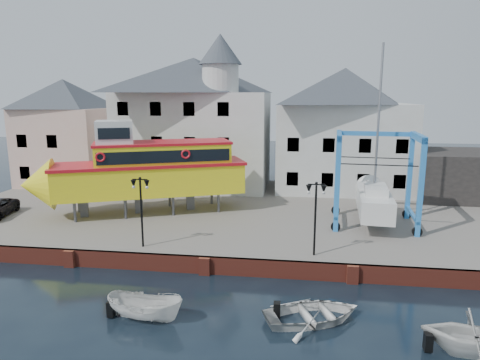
# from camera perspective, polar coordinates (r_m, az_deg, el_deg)

# --- Properties ---
(ground) EXTENTS (140.00, 140.00, 0.00)m
(ground) POSITION_cam_1_polar(r_m,az_deg,el_deg) (24.48, -4.70, -12.41)
(ground) COLOR black
(ground) RESTS_ON ground
(hardstanding) EXTENTS (44.00, 22.00, 1.00)m
(hardstanding) POSITION_cam_1_polar(r_m,az_deg,el_deg) (34.51, -0.73, -4.36)
(hardstanding) COLOR slate
(hardstanding) RESTS_ON ground
(quay_wall) EXTENTS (44.00, 0.47, 1.00)m
(quay_wall) POSITION_cam_1_polar(r_m,az_deg,el_deg) (24.37, -4.66, -11.24)
(quay_wall) COLOR maroon
(quay_wall) RESTS_ON ground
(building_pink) EXTENTS (8.00, 7.00, 10.30)m
(building_pink) POSITION_cam_1_polar(r_m,az_deg,el_deg) (46.15, -22.14, 5.94)
(building_pink) COLOR beige
(building_pink) RESTS_ON hardstanding
(building_white_main) EXTENTS (14.00, 8.30, 14.00)m
(building_white_main) POSITION_cam_1_polar(r_m,az_deg,el_deg) (41.50, -5.92, 7.84)
(building_white_main) COLOR beige
(building_white_main) RESTS_ON hardstanding
(building_white_right) EXTENTS (12.00, 8.00, 11.20)m
(building_white_right) POSITION_cam_1_polar(r_m,az_deg,el_deg) (41.15, 13.55, 6.52)
(building_white_right) COLOR beige
(building_white_right) RESTS_ON hardstanding
(shed_dark) EXTENTS (8.00, 7.00, 4.00)m
(shed_dark) POSITION_cam_1_polar(r_m,az_deg,el_deg) (41.84, 27.33, 0.66)
(shed_dark) COLOR black
(shed_dark) RESTS_ON hardstanding
(lamp_post_left) EXTENTS (1.12, 0.32, 4.20)m
(lamp_post_left) POSITION_cam_1_polar(r_m,az_deg,el_deg) (25.38, -13.11, -1.87)
(lamp_post_left) COLOR black
(lamp_post_left) RESTS_ON hardstanding
(lamp_post_right) EXTENTS (1.12, 0.32, 4.20)m
(lamp_post_right) POSITION_cam_1_polar(r_m,az_deg,el_deg) (23.74, 10.08, -2.65)
(lamp_post_right) COLOR black
(lamp_post_right) RESTS_ON hardstanding
(tour_boat) EXTENTS (16.28, 9.67, 6.99)m
(tour_boat) POSITION_cam_1_polar(r_m,az_deg,el_deg) (32.80, -13.48, 1.30)
(tour_boat) COLOR #59595E
(tour_boat) RESTS_ON hardstanding
(travel_lift) EXTENTS (5.99, 8.17, 12.15)m
(travel_lift) POSITION_cam_1_polar(r_m,az_deg,el_deg) (31.36, 17.37, -1.72)
(travel_lift) COLOR #206CAF
(travel_lift) RESTS_ON hardstanding
(motorboat_a) EXTENTS (3.73, 1.76, 1.39)m
(motorboat_a) POSITION_cam_1_polar(r_m,az_deg,el_deg) (20.47, -12.47, -17.70)
(motorboat_a) COLOR silver
(motorboat_a) RESTS_ON ground
(motorboat_b) EXTENTS (5.21, 4.52, 0.90)m
(motorboat_b) POSITION_cam_1_polar(r_m,az_deg,el_deg) (20.22, 9.69, -17.98)
(motorboat_b) COLOR silver
(motorboat_b) RESTS_ON ground
(motorboat_c) EXTENTS (4.19, 3.78, 1.95)m
(motorboat_c) POSITION_cam_1_polar(r_m,az_deg,el_deg) (19.90, 28.40, -19.80)
(motorboat_c) COLOR silver
(motorboat_c) RESTS_ON ground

